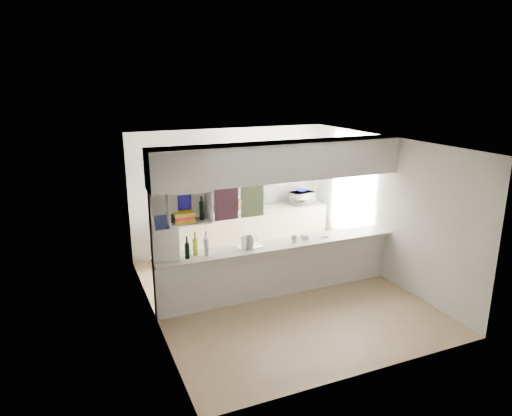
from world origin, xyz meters
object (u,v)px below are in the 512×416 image
dish_rack (249,242)px  bowl (301,191)px  microwave (302,198)px  wine_bottles (197,248)px

dish_rack → bowl: bearing=32.3°
microwave → dish_rack: bearing=37.2°
microwave → dish_rack: (-2.06, -2.01, -0.05)m
bowl → wine_bottles: (-2.95, -2.11, -0.16)m
microwave → bowl: bearing=-70.6°
bowl → microwave: bearing=-63.5°
wine_bottles → microwave: bearing=35.1°
dish_rack → wine_bottles: (-0.90, -0.07, 0.06)m
bowl → wine_bottles: wine_bottles is taller
bowl → wine_bottles: 3.63m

